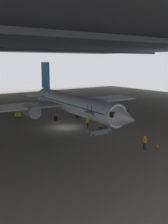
{
  "coord_description": "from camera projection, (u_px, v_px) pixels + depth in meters",
  "views": [
    {
      "loc": [
        -21.71,
        -35.47,
        10.59
      ],
      "look_at": [
        3.01,
        -1.2,
        2.4
      ],
      "focal_mm": 42.38,
      "sensor_mm": 36.0,
      "label": 1
    }
  ],
  "objects": [
    {
      "name": "ground_plane",
      "position": [
        65.0,
        127.0,
        42.72
      ],
      "size": [
        110.0,
        110.0,
        0.0
      ],
      "primitive_type": "plane",
      "color": "gray"
    },
    {
      "name": "hangar_structure",
      "position": [
        26.0,
        41.0,
        50.91
      ],
      "size": [
        121.0,
        99.0,
        14.97
      ],
      "color": "#4C4F54",
      "rests_on": "ground_plane"
    },
    {
      "name": "airplane_main",
      "position": [
        71.0,
        103.0,
        46.42
      ],
      "size": [
        31.39,
        32.45,
        10.33
      ],
      "color": "white",
      "rests_on": "ground_plane"
    },
    {
      "name": "boarding_stairs",
      "position": [
        98.0,
        129.0,
        39.07
      ],
      "size": [
        4.06,
        1.76,
        4.42
      ],
      "color": "slate",
      "rests_on": "ground_plane"
    },
    {
      "name": "crew_worker_near_nose",
      "position": [
        145.0,
        142.0,
        31.88
      ],
      "size": [
        0.28,
        0.54,
        1.72
      ],
      "color": "#232838",
      "rests_on": "ground_plane"
    },
    {
      "name": "crew_worker_by_stairs",
      "position": [
        87.0,
        122.0,
        42.43
      ],
      "size": [
        0.52,
        0.33,
        1.72
      ],
      "color": "#232838",
      "rests_on": "ground_plane"
    },
    {
      "name": "traffic_cone_orange",
      "position": [
        157.0,
        145.0,
        32.75
      ],
      "size": [
        0.36,
        0.36,
        0.6
      ],
      "color": "black",
      "rests_on": "ground_plane"
    },
    {
      "name": "baggage_tug",
      "position": [
        18.0,
        114.0,
        51.06
      ],
      "size": [
        1.9,
        2.48,
        0.9
      ],
      "color": "yellow",
      "rests_on": "ground_plane"
    }
  ]
}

